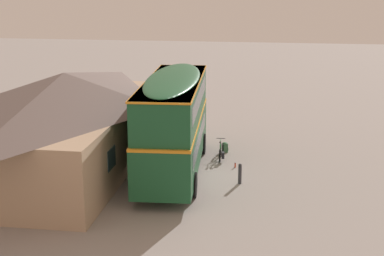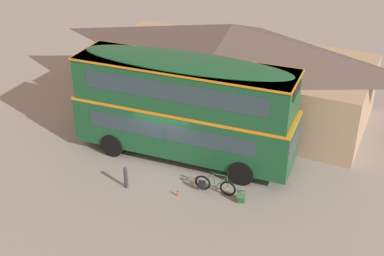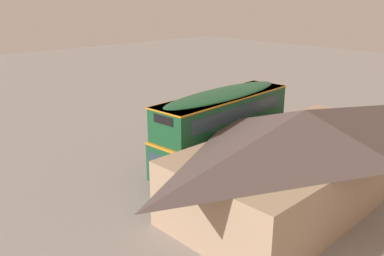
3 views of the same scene
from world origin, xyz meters
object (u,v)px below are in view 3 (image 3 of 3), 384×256
at_px(double_decker_bus, 223,126).
at_px(touring_bicycle, 171,163).
at_px(backpack_on_ground, 154,169).
at_px(kerb_bollard, 197,142).
at_px(water_bottle_red_squeeze, 177,158).

bearing_deg(double_decker_bus, touring_bicycle, -41.04).
relative_size(double_decker_bus, backpack_on_ground, 18.45).
xyz_separation_m(backpack_on_ground, kerb_bollard, (-4.66, -1.11, 0.22)).
distance_m(backpack_on_ground, water_bottle_red_squeeze, 2.56).
distance_m(water_bottle_red_squeeze, kerb_bollard, 2.28).
distance_m(double_decker_bus, water_bottle_red_squeeze, 4.00).
bearing_deg(water_bottle_red_squeeze, touring_bicycle, 35.53).
height_order(touring_bicycle, kerb_bollard, touring_bicycle).
distance_m(double_decker_bus, touring_bicycle, 3.84).
distance_m(touring_bicycle, kerb_bollard, 3.64).
distance_m(backpack_on_ground, kerb_bollard, 4.80).
relative_size(touring_bicycle, backpack_on_ground, 3.25).
bearing_deg(touring_bicycle, water_bottle_red_squeeze, -144.47).
relative_size(water_bottle_red_squeeze, kerb_bollard, 0.25).
bearing_deg(kerb_bollard, double_decker_bus, 71.61).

